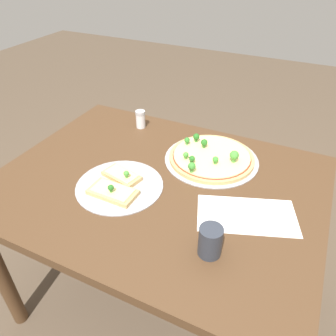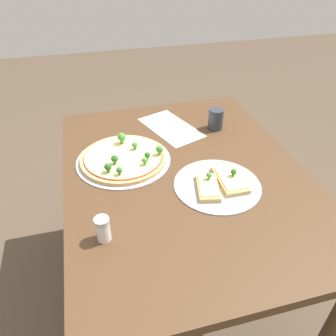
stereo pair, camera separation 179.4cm
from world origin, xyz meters
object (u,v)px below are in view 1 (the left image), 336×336
pizza_tray_slice (118,185)px  dining_table (158,199)px  condiment_shaker (141,119)px  pizza_tray_whole (211,157)px  drinking_cup (210,241)px

pizza_tray_slice → dining_table: bearing=40.2°
condiment_shaker → pizza_tray_whole: bearing=-16.8°
pizza_tray_slice → drinking_cup: (0.39, -0.14, 0.04)m
drinking_cup → condiment_shaker: (-0.54, 0.56, -0.01)m
pizza_tray_whole → pizza_tray_slice: size_ratio=1.19×
condiment_shaker → dining_table: bearing=-52.1°
dining_table → condiment_shaker: 0.44m
drinking_cup → condiment_shaker: 0.78m
pizza_tray_slice → condiment_shaker: condiment_shaker is taller
dining_table → pizza_tray_whole: 0.27m
pizza_tray_slice → pizza_tray_whole: bearing=51.8°
dining_table → drinking_cup: drinking_cup is taller
drinking_cup → condiment_shaker: drinking_cup is taller
drinking_cup → pizza_tray_whole: bearing=108.8°
dining_table → drinking_cup: 0.39m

